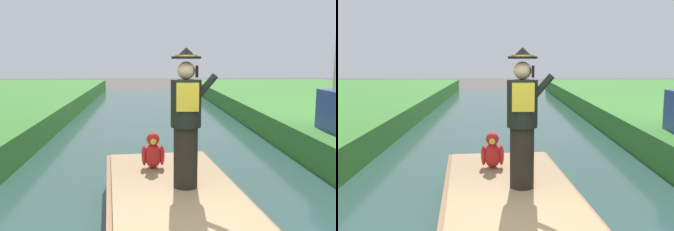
# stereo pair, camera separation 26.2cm
# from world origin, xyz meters

# --- Properties ---
(boat) EXTENTS (2.16, 4.34, 0.61)m
(boat) POSITION_xyz_m (0.00, 1.37, 0.40)
(boat) COLOR brown
(boat) RESTS_ON canal_water
(person_pirate) EXTENTS (0.61, 0.42, 1.85)m
(person_pirate) POSITION_xyz_m (0.15, 1.41, 1.64)
(person_pirate) COLOR black
(person_pirate) RESTS_ON boat
(parrot_plush) EXTENTS (0.36, 0.35, 0.57)m
(parrot_plush) POSITION_xyz_m (-0.26, 2.35, 0.95)
(parrot_plush) COLOR red
(parrot_plush) RESTS_ON boat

